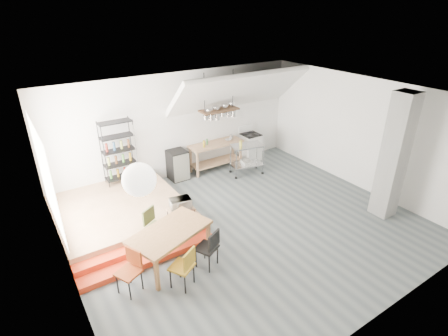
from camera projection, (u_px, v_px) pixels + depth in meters
floor at (246, 225)px, 8.65m from camera, size 8.00×8.00×0.00m
wall_back at (179, 126)px, 10.60m from camera, size 8.00×0.04×3.20m
wall_left at (62, 221)px, 5.98m from camera, size 0.04×7.00×3.20m
wall_right at (360, 134)px, 9.95m from camera, size 0.04×7.00×3.20m
ceiling at (251, 97)px, 7.28m from camera, size 8.00×7.00×0.02m
slope_ceiling at (239, 91)px, 10.64m from camera, size 4.40×1.44×1.32m
window_pane at (46, 177)px, 7.03m from camera, size 0.02×2.50×2.20m
platform at (120, 212)px, 8.84m from camera, size 3.00×3.00×0.40m
step_lower at (151, 258)px, 7.42m from camera, size 3.00×0.35×0.13m
step_upper at (144, 247)px, 7.66m from camera, size 3.00×0.35×0.27m
concrete_column at (394, 157)px, 8.47m from camera, size 0.50×0.50×3.20m
kitchen_counter at (216, 151)px, 11.31m from camera, size 1.80×0.60×0.91m
stove at (250, 146)px, 12.07m from camera, size 0.60×0.60×1.18m
pot_rack at (220, 112)px, 10.57m from camera, size 1.20×0.50×1.43m
wire_shelving at (119, 151)px, 9.50m from camera, size 0.88×0.38×1.80m
microwave_shelf at (181, 209)px, 8.29m from camera, size 0.60×0.40×0.16m
paper_lantern at (139, 180)px, 6.08m from camera, size 0.60×0.60×0.60m
dining_table at (170, 234)px, 7.15m from camera, size 1.86×1.41×0.79m
chair_mustard at (185, 265)px, 6.56m from camera, size 0.55×0.55×0.88m
chair_black at (210, 246)px, 7.07m from camera, size 0.54×0.54×0.88m
chair_olive at (153, 224)px, 7.77m from camera, size 0.56×0.56×0.89m
chair_red at (131, 267)px, 6.51m from camera, size 0.53×0.53×0.87m
rolling_cart at (247, 155)px, 10.97m from camera, size 1.09×0.76×0.98m
mini_fridge at (178, 165)px, 10.73m from camera, size 0.55×0.55×0.93m
microwave at (180, 204)px, 8.22m from camera, size 0.53×0.40×0.27m
bowl at (228, 140)px, 11.35m from camera, size 0.23×0.23×0.05m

